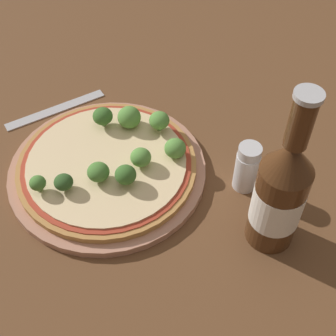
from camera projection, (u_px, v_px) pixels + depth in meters
name	position (u px, v px, depth m)	size (l,w,h in m)	color
ground_plane	(109.00, 163.00, 0.71)	(3.00, 3.00, 0.00)	brown
plate	(108.00, 170.00, 0.70)	(0.29, 0.29, 0.01)	tan
pizza	(107.00, 164.00, 0.69)	(0.26, 0.26, 0.01)	#B77F42
broccoli_floret_0	(103.00, 116.00, 0.72)	(0.03, 0.03, 0.03)	#7A9E5B
broccoli_floret_1	(126.00, 175.00, 0.64)	(0.03, 0.03, 0.03)	#7A9E5B
broccoli_floret_2	(159.00, 121.00, 0.71)	(0.03, 0.03, 0.03)	#7A9E5B
broccoli_floret_3	(98.00, 172.00, 0.65)	(0.03, 0.03, 0.03)	#7A9E5B
broccoli_floret_4	(38.00, 183.00, 0.64)	(0.02, 0.02, 0.03)	#7A9E5B
broccoli_floret_5	(141.00, 157.00, 0.67)	(0.03, 0.03, 0.03)	#7A9E5B
broccoli_floret_6	(64.00, 182.00, 0.64)	(0.03, 0.03, 0.02)	#7A9E5B
broccoli_floret_7	(129.00, 117.00, 0.72)	(0.04, 0.04, 0.03)	#7A9E5B
broccoli_floret_8	(175.00, 148.00, 0.68)	(0.03, 0.03, 0.03)	#7A9E5B
beer_bottle	(280.00, 193.00, 0.56)	(0.06, 0.06, 0.25)	#472814
pepper_shaker	(247.00, 167.00, 0.66)	(0.03, 0.03, 0.08)	silver
fork	(56.00, 109.00, 0.79)	(0.04, 0.17, 0.00)	#B2B2B7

